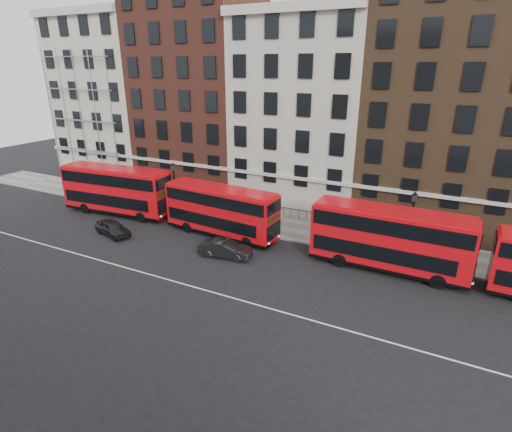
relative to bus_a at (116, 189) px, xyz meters
The scene contains 13 objects.
ground 16.93m from the bus_a, 22.73° to the right, with size 120.00×120.00×0.00m, color black.
pavement 16.15m from the bus_a, 14.64° to the left, with size 80.00×5.00×0.15m, color slate.
kerb 15.71m from the bus_a, ahead, with size 80.00×0.30×0.16m, color gray.
road_centre_line 17.79m from the bus_a, 28.75° to the right, with size 70.00×0.12×0.01m, color white.
building_terrace 20.45m from the bus_a, 37.02° to the left, with size 64.00×11.95×22.00m.
bus_a is the anchor object (origin of this frame).
bus_b 12.15m from the bus_a, ahead, with size 10.62×3.31×4.39m.
bus_c 26.28m from the bus_a, ahead, with size 11.18×2.86×4.68m.
car_rear 5.95m from the bus_a, 50.40° to the right, with size 1.59×3.96×1.35m, color black.
car_front 15.22m from the bus_a, 13.57° to the right, with size 1.43×4.10×1.35m, color black.
lamp_post_left 6.11m from the bus_a, 18.57° to the left, with size 0.44×0.44×5.33m.
lamp_post_right 27.52m from the bus_a, ahead, with size 0.44×0.44×5.33m.
iron_railings 16.76m from the bus_a, 21.98° to the left, with size 6.60×0.06×1.00m, color black, non-canonical shape.
Camera 1 is at (14.06, -21.22, 14.16)m, focal length 28.00 mm.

